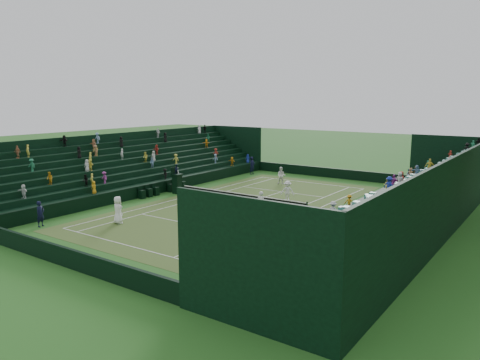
# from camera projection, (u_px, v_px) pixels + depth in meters

# --- Properties ---
(ground) EXTENTS (160.00, 160.00, 0.00)m
(ground) POSITION_uv_depth(u_px,v_px,m) (240.00, 205.00, 36.33)
(ground) COLOR #296620
(ground) RESTS_ON ground
(court_surface) EXTENTS (12.97, 26.77, 0.01)m
(court_surface) POSITION_uv_depth(u_px,v_px,m) (240.00, 205.00, 36.33)
(court_surface) COLOR #2E6A23
(court_surface) RESTS_ON ground
(perimeter_wall_north) EXTENTS (17.17, 0.20, 1.00)m
(perimeter_wall_north) POSITION_uv_depth(u_px,v_px,m) (327.00, 172.00, 49.03)
(perimeter_wall_north) COLOR black
(perimeter_wall_north) RESTS_ON ground
(perimeter_wall_south) EXTENTS (17.17, 0.20, 1.00)m
(perimeter_wall_south) POSITION_uv_depth(u_px,v_px,m) (58.00, 254.00, 23.46)
(perimeter_wall_south) COLOR black
(perimeter_wall_south) RESTS_ON ground
(perimeter_wall_east) EXTENTS (0.20, 31.77, 1.00)m
(perimeter_wall_east) POSITION_uv_depth(u_px,v_px,m) (343.00, 215.00, 31.43)
(perimeter_wall_east) COLOR black
(perimeter_wall_east) RESTS_ON ground
(perimeter_wall_west) EXTENTS (0.20, 31.77, 1.00)m
(perimeter_wall_west) POSITION_uv_depth(u_px,v_px,m) (161.00, 187.00, 41.06)
(perimeter_wall_west) COLOR black
(perimeter_wall_west) RESTS_ON ground
(north_grandstand) EXTENTS (6.60, 32.00, 4.90)m
(north_grandstand) POSITION_uv_depth(u_px,v_px,m) (407.00, 208.00, 28.88)
(north_grandstand) COLOR black
(north_grandstand) RESTS_ON ground
(south_grandstand) EXTENTS (6.60, 32.00, 4.90)m
(south_grandstand) POSITION_uv_depth(u_px,v_px,m) (128.00, 171.00, 43.25)
(south_grandstand) COLOR black
(south_grandstand) RESTS_ON ground
(tennis_net) EXTENTS (11.67, 0.10, 1.06)m
(tennis_net) POSITION_uv_depth(u_px,v_px,m) (240.00, 199.00, 36.24)
(tennis_net) COLOR black
(tennis_net) RESTS_ON ground
(umpire_chair) EXTENTS (0.82, 0.82, 2.57)m
(umpire_chair) POSITION_uv_depth(u_px,v_px,m) (177.00, 181.00, 40.62)
(umpire_chair) COLOR black
(umpire_chair) RESTS_ON ground
(courtside_chairs) EXTENTS (0.47, 5.44, 1.02)m
(courtside_chairs) POSITION_uv_depth(u_px,v_px,m) (163.00, 189.00, 40.70)
(courtside_chairs) COLOR black
(courtside_chairs) RESTS_ON ground
(player_near_west) EXTENTS (1.03, 0.82, 1.84)m
(player_near_west) POSITION_uv_depth(u_px,v_px,m) (118.00, 210.00, 30.94)
(player_near_west) COLOR white
(player_near_west) RESTS_ON ground
(player_near_east) EXTENTS (0.71, 0.50, 1.84)m
(player_near_east) POSITION_uv_depth(u_px,v_px,m) (261.00, 204.00, 32.66)
(player_near_east) COLOR white
(player_near_east) RESTS_ON ground
(player_far_west) EXTENTS (0.98, 0.87, 1.67)m
(player_far_west) POSITION_uv_depth(u_px,v_px,m) (281.00, 176.00, 45.07)
(player_far_west) COLOR white
(player_far_west) RESTS_ON ground
(player_far_east) EXTENTS (1.28, 1.09, 1.72)m
(player_far_east) POSITION_uv_depth(u_px,v_px,m) (287.00, 191.00, 37.37)
(player_far_east) COLOR white
(player_far_east) RESTS_ON ground
(line_judge_north) EXTENTS (0.53, 0.75, 1.93)m
(line_judge_north) POSITION_uv_depth(u_px,v_px,m) (252.00, 165.00, 50.85)
(line_judge_north) COLOR black
(line_judge_north) RESTS_ON ground
(line_judge_south) EXTENTS (0.54, 0.70, 1.69)m
(line_judge_south) POSITION_uv_depth(u_px,v_px,m) (40.00, 214.00, 30.23)
(line_judge_south) COLOR black
(line_judge_south) RESTS_ON ground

